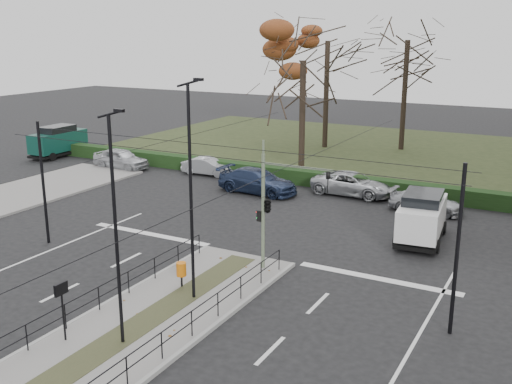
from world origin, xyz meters
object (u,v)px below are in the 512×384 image
(parked_car_fifth, at_px, (426,202))
(bare_tree_center, at_px, (407,48))
(bare_tree_near, at_px, (303,69))
(rust_tree, at_px, (328,41))
(streetlamp_median_far, at_px, (191,191))
(parked_car_first, at_px, (121,159))
(streetlamp_median_near, at_px, (116,229))
(white_van, at_px, (422,216))
(litter_bin, at_px, (181,270))
(parked_car_third, at_px, (258,181))
(info_panel, at_px, (61,295))
(green_van, at_px, (58,141))
(traffic_light, at_px, (269,204))
(parked_car_second, at_px, (208,166))
(parked_car_fourth, at_px, (353,184))

(parked_car_fifth, bearing_deg, bare_tree_center, 22.19)
(bare_tree_near, bearing_deg, rust_tree, 102.01)
(streetlamp_median_far, xyz_separation_m, parked_car_first, (-17.87, 16.56, -3.62))
(rust_tree, bearing_deg, streetlamp_median_near, -78.37)
(white_van, height_order, parked_car_fifth, white_van)
(litter_bin, bearing_deg, parked_car_third, 106.85)
(rust_tree, bearing_deg, info_panel, -81.36)
(green_van, relative_size, bare_tree_center, 0.41)
(litter_bin, relative_size, parked_car_fifth, 0.25)
(bare_tree_center, bearing_deg, bare_tree_near, -109.70)
(streetlamp_median_far, distance_m, green_van, 31.21)
(streetlamp_median_near, distance_m, white_van, 16.50)
(streetlamp_median_near, bearing_deg, traffic_light, 80.54)
(parked_car_second, height_order, bare_tree_near, bare_tree_near)
(green_van, bearing_deg, info_panel, -43.60)
(streetlamp_median_far, height_order, parked_car_first, streetlamp_median_far)
(green_van, distance_m, bare_tree_center, 30.11)
(parked_car_first, distance_m, bare_tree_center, 25.30)
(traffic_light, distance_m, parked_car_first, 22.97)
(white_van, bearing_deg, parked_car_fifth, 100.32)
(parked_car_fourth, distance_m, green_van, 25.62)
(parked_car_fifth, bearing_deg, litter_bin, 161.34)
(litter_bin, xyz_separation_m, streetlamp_median_near, (0.88, -4.57, 3.18))
(litter_bin, relative_size, bare_tree_center, 0.08)
(traffic_light, xyz_separation_m, parked_car_fifth, (3.88, 12.15, -2.45))
(streetlamp_median_near, bearing_deg, bare_tree_center, 91.59)
(white_van, bearing_deg, traffic_light, -123.91)
(green_van, bearing_deg, streetlamp_median_far, -34.76)
(info_panel, bearing_deg, parked_car_fifth, 71.46)
(parked_car_fourth, bearing_deg, bare_tree_near, 53.20)
(bare_tree_center, relative_size, bare_tree_near, 1.16)
(litter_bin, distance_m, info_panel, 5.51)
(rust_tree, bearing_deg, parked_car_third, -83.01)
(bare_tree_center, distance_m, bare_tree_near, 12.61)
(white_van, xyz_separation_m, bare_tree_center, (-7.17, 22.74, 7.41))
(parked_car_fourth, xyz_separation_m, rust_tree, (-7.55, 13.96, 8.55))
(litter_bin, bearing_deg, bare_tree_near, 101.62)
(traffic_light, relative_size, white_van, 1.05)
(info_panel, bearing_deg, white_van, 63.48)
(litter_bin, distance_m, streetlamp_median_near, 5.64)
(parked_car_second, bearing_deg, parked_car_fourth, -95.22)
(bare_tree_center, bearing_deg, green_van, -146.49)
(streetlamp_median_near, xyz_separation_m, parked_car_fifth, (5.20, 20.08, -3.45))
(streetlamp_median_far, height_order, bare_tree_near, bare_tree_near)
(traffic_light, distance_m, litter_bin, 4.58)
(traffic_light, height_order, bare_tree_center, bare_tree_center)
(parked_car_third, distance_m, green_van, 20.23)
(white_van, relative_size, parked_car_fifth, 1.14)
(white_van, distance_m, bare_tree_center, 24.96)
(green_van, height_order, rust_tree, rust_tree)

